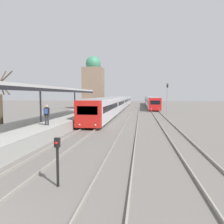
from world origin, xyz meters
TOP-DOWN VIEW (x-y plane):
  - platform_canopy at (-4.00, 15.32)m, footprint 4.00×26.24m
  - person_on_platform at (-2.53, 13.18)m, footprint 0.40×0.40m
  - train_near at (0.00, 47.80)m, footprint 2.62×62.29m
  - train_far at (8.00, 63.85)m, footprint 2.54×45.32m
  - signal_post_near at (1.99, 3.99)m, footprint 0.20×0.22m
  - signal_mast_far at (9.75, 36.21)m, footprint 0.28×0.29m
  - distant_domed_building at (-6.30, 48.29)m, footprint 4.64×4.64m
  - bare_tree_background at (-8.07, 15.42)m, footprint 2.64×1.65m

SIDE VIEW (x-z plane):
  - signal_post_near at x=1.99m, z-range 0.22..2.09m
  - train_far at x=8.00m, z-range 0.17..3.08m
  - train_near at x=0.00m, z-range 0.17..3.19m
  - person_on_platform at x=-2.53m, z-range 1.12..2.78m
  - bare_tree_background at x=-8.07m, z-range -0.20..5.56m
  - signal_mast_far at x=9.75m, z-range 0.67..6.11m
  - platform_canopy at x=-4.00m, z-range 2.43..5.62m
  - distant_domed_building at x=-6.30m, z-range -0.34..12.34m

